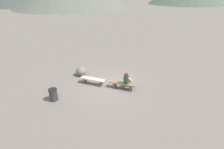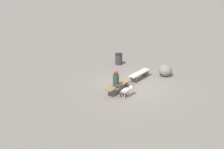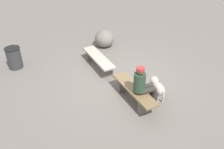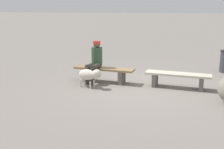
# 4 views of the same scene
# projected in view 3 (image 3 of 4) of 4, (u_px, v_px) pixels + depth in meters

# --- Properties ---
(ground) EXTENTS (210.00, 210.00, 0.06)m
(ground) POSITION_uv_depth(u_px,v_px,m) (120.00, 81.00, 7.93)
(ground) COLOR gray
(bench_left) EXTENTS (1.82, 0.59, 0.42)m
(bench_left) POSITION_uv_depth(u_px,v_px,m) (99.00, 60.00, 8.43)
(bench_left) COLOR #605B56
(bench_left) RESTS_ON ground
(bench_right) EXTENTS (1.85, 0.58, 0.44)m
(bench_right) POSITION_uv_depth(u_px,v_px,m) (134.00, 92.00, 6.86)
(bench_right) COLOR #605B56
(bench_right) RESTS_ON ground
(seated_person) EXTENTS (0.41, 0.66, 1.25)m
(seated_person) POSITION_uv_depth(u_px,v_px,m) (143.00, 84.00, 6.50)
(seated_person) COLOR #2D4733
(seated_person) RESTS_ON ground
(dog) EXTENTS (0.80, 0.46, 0.55)m
(dog) POSITION_uv_depth(u_px,v_px,m) (158.00, 87.00, 6.96)
(dog) COLOR beige
(dog) RESTS_ON ground
(trash_bin) EXTENTS (0.51, 0.51, 0.76)m
(trash_bin) POSITION_uv_depth(u_px,v_px,m) (14.00, 58.00, 8.40)
(trash_bin) COLOR #38383D
(trash_bin) RESTS_ON ground
(boulder) EXTENTS (1.12, 1.10, 0.70)m
(boulder) POSITION_uv_depth(u_px,v_px,m) (105.00, 38.00, 9.84)
(boulder) COLOR gray
(boulder) RESTS_ON ground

